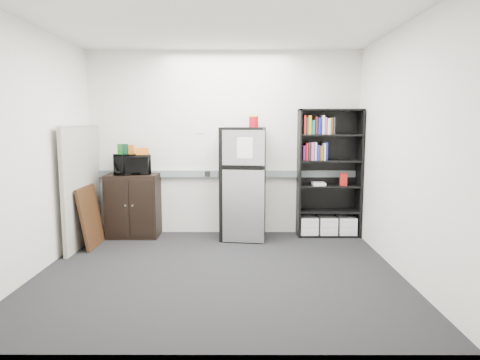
{
  "coord_description": "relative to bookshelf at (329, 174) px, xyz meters",
  "views": [
    {
      "loc": [
        0.25,
        -4.62,
        1.64
      ],
      "look_at": [
        0.24,
        0.9,
        0.91
      ],
      "focal_mm": 32.0,
      "sensor_mm": 36.0,
      "label": 1
    }
  ],
  "objects": [
    {
      "name": "floor",
      "position": [
        -1.53,
        -1.57,
        -0.91
      ],
      "size": [
        4.0,
        4.0,
        0.0
      ],
      "primitive_type": "plane",
      "color": "black",
      "rests_on": "ground"
    },
    {
      "name": "wall_back",
      "position": [
        -1.53,
        0.18,
        0.44
      ],
      "size": [
        4.0,
        0.02,
        2.7
      ],
      "primitive_type": "cube",
      "color": "silver",
      "rests_on": "floor"
    },
    {
      "name": "wall_right",
      "position": [
        0.47,
        -1.57,
        0.44
      ],
      "size": [
        0.02,
        3.5,
        2.7
      ],
      "primitive_type": "cube",
      "color": "silver",
      "rests_on": "floor"
    },
    {
      "name": "wall_left",
      "position": [
        -3.53,
        -1.57,
        0.44
      ],
      "size": [
        0.02,
        3.5,
        2.7
      ],
      "primitive_type": "cube",
      "color": "silver",
      "rests_on": "floor"
    },
    {
      "name": "ceiling",
      "position": [
        -1.53,
        -1.57,
        1.79
      ],
      "size": [
        4.0,
        3.5,
        0.02
      ],
      "primitive_type": "cube",
      "color": "white",
      "rests_on": "wall_back"
    },
    {
      "name": "electrical_raceway",
      "position": [
        -1.53,
        0.15,
        -0.01
      ],
      "size": [
        3.92,
        0.05,
        0.1
      ],
      "primitive_type": "cube",
      "color": "gray",
      "rests_on": "wall_back"
    },
    {
      "name": "wall_note",
      "position": [
        -1.88,
        0.18,
        0.64
      ],
      "size": [
        0.14,
        0.0,
        0.1
      ],
      "primitive_type": "cube",
      "color": "white",
      "rests_on": "wall_back"
    },
    {
      "name": "bookshelf",
      "position": [
        0.0,
        0.0,
        0.0
      ],
      "size": [
        0.9,
        0.34,
        1.85
      ],
      "color": "black",
      "rests_on": "floor"
    },
    {
      "name": "cubicle_partition",
      "position": [
        -3.43,
        -0.49,
        -0.1
      ],
      "size": [
        0.06,
        1.3,
        1.62
      ],
      "color": "gray",
      "rests_on": "floor"
    },
    {
      "name": "cabinet",
      "position": [
        -2.85,
        -0.06,
        -0.45
      ],
      "size": [
        0.74,
        0.49,
        0.92
      ],
      "color": "black",
      "rests_on": "floor"
    },
    {
      "name": "microwave",
      "position": [
        -2.85,
        -0.08,
        0.15
      ],
      "size": [
        0.59,
        0.48,
        0.28
      ],
      "primitive_type": "imported",
      "rotation": [
        0.0,
        0.0,
        0.31
      ],
      "color": "black",
      "rests_on": "cabinet"
    },
    {
      "name": "snack_box_a",
      "position": [
        -3.02,
        -0.05,
        0.37
      ],
      "size": [
        0.07,
        0.05,
        0.15
      ],
      "primitive_type": "cube",
      "rotation": [
        0.0,
        0.0,
        0.05
      ],
      "color": "#18541B",
      "rests_on": "microwave"
    },
    {
      "name": "snack_box_b",
      "position": [
        -2.94,
        -0.05,
        0.37
      ],
      "size": [
        0.07,
        0.05,
        0.15
      ],
      "primitive_type": "cube",
      "rotation": [
        0.0,
        0.0,
        0.01
      ],
      "color": "#0B3321",
      "rests_on": "microwave"
    },
    {
      "name": "snack_box_c",
      "position": [
        -2.86,
        -0.05,
        0.36
      ],
      "size": [
        0.08,
        0.06,
        0.14
      ],
      "primitive_type": "cube",
      "rotation": [
        0.0,
        0.0,
        -0.2
      ],
      "color": "orange",
      "rests_on": "microwave"
    },
    {
      "name": "snack_bag",
      "position": [
        -2.69,
        -0.1,
        0.34
      ],
      "size": [
        0.2,
        0.15,
        0.1
      ],
      "primitive_type": "cube",
      "rotation": [
        0.0,
        0.0,
        0.28
      ],
      "color": "orange",
      "rests_on": "microwave"
    },
    {
      "name": "refrigerator",
      "position": [
        -1.25,
        -0.14,
        -0.12
      ],
      "size": [
        0.67,
        0.7,
        1.59
      ],
      "rotation": [
        0.0,
        0.0,
        -0.13
      ],
      "color": "black",
      "rests_on": "floor"
    },
    {
      "name": "coffee_can",
      "position": [
        -1.1,
        -0.02,
        0.77
      ],
      "size": [
        0.14,
        0.14,
        0.18
      ],
      "color": "#AD0814",
      "rests_on": "refrigerator"
    },
    {
      "name": "framed_poster",
      "position": [
        -3.3,
        -0.58,
        -0.5
      ],
      "size": [
        0.17,
        0.64,
        0.81
      ],
      "rotation": [
        0.0,
        -0.16,
        0.0
      ],
      "color": "black",
      "rests_on": "floor"
    }
  ]
}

